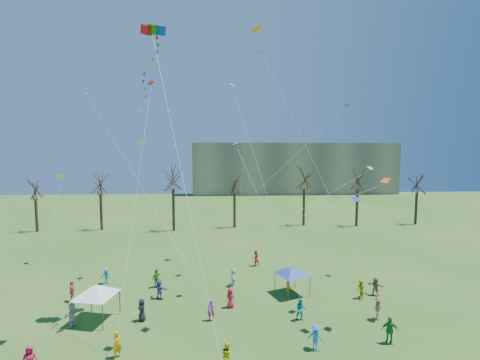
{
  "coord_description": "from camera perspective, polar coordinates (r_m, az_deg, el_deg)",
  "views": [
    {
      "loc": [
        0.02,
        -18.97,
        13.24
      ],
      "look_at": [
        1.39,
        5.0,
        11.0
      ],
      "focal_mm": 25.0,
      "sensor_mm": 36.0,
      "label": 1
    }
  ],
  "objects": [
    {
      "name": "small_kites_aloft",
      "position": [
        29.45,
        -0.45,
        6.39
      ],
      "size": [
        31.36,
        20.04,
        31.95
      ],
      "color": "#FBAC0D",
      "rests_on": "ground"
    },
    {
      "name": "distant_building",
      "position": [
        103.49,
        9.01,
        2.08
      ],
      "size": [
        60.0,
        14.0,
        15.0
      ],
      "primitive_type": "cube",
      "color": "gray",
      "rests_on": "ground"
    },
    {
      "name": "festival_crowd",
      "position": [
        29.33,
        -2.34,
        -19.62
      ],
      "size": [
        28.19,
        18.64,
        1.86
      ],
      "color": "#C51841",
      "rests_on": "ground"
    },
    {
      "name": "canopy_tent_blue",
      "position": [
        31.82,
        8.92,
        -14.96
      ],
      "size": [
        3.29,
        3.29,
        2.64
      ],
      "color": "#3F3F44",
      "rests_on": "ground"
    },
    {
      "name": "canopy_tent_white",
      "position": [
        29.18,
        -23.38,
        -16.87
      ],
      "size": [
        3.74,
        3.74,
        2.87
      ],
      "color": "#3F3F44",
      "rests_on": "ground"
    },
    {
      "name": "bare_tree_row",
      "position": [
        55.66,
        0.32,
        -1.18
      ],
      "size": [
        68.6,
        8.49,
        10.69
      ],
      "color": "black",
      "rests_on": "ground"
    },
    {
      "name": "big_box_kite",
      "position": [
        26.11,
        -15.02,
        16.17
      ],
      "size": [
        3.61,
        6.19,
        22.97
      ],
      "color": "red",
      "rests_on": "ground"
    }
  ]
}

